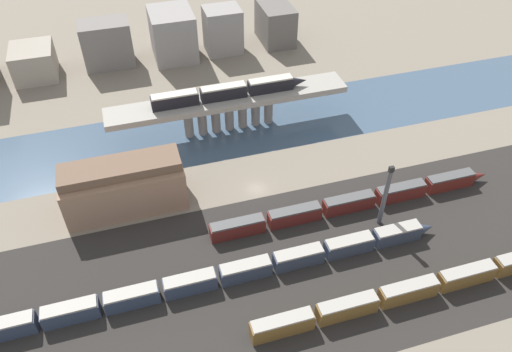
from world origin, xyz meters
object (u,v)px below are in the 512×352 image
(train_yard_near, at_px, (443,282))
(signal_tower, at_px, (385,196))
(train_yard_mid, at_px, (225,275))
(train_yard_far, at_px, (354,202))
(train_on_bridge, at_px, (230,91))
(warehouse_building, at_px, (124,186))

(train_yard_near, bearing_deg, signal_tower, 100.55)
(train_yard_mid, relative_size, train_yard_far, 1.35)
(train_on_bridge, xyz_separation_m, train_yard_mid, (-13.33, -46.94, -9.50))
(train_on_bridge, bearing_deg, signal_tower, -62.61)
(train_yard_near, bearing_deg, warehouse_building, 143.93)
(train_yard_mid, distance_m, train_yard_far, 33.41)
(train_yard_mid, bearing_deg, train_yard_near, -18.90)
(train_yard_mid, distance_m, signal_tower, 35.79)
(signal_tower, bearing_deg, train_yard_far, 120.92)
(train_yard_far, distance_m, warehouse_building, 49.56)
(train_on_bridge, bearing_deg, train_yard_mid, -105.86)
(train_on_bridge, relative_size, warehouse_building, 1.57)
(train_on_bridge, distance_m, signal_tower, 47.01)
(train_yard_far, bearing_deg, signal_tower, -59.08)
(train_on_bridge, distance_m, train_yard_near, 65.73)
(train_yard_far, bearing_deg, train_on_bridge, 116.84)
(train_yard_mid, height_order, train_yard_far, train_yard_far)
(train_yard_far, height_order, warehouse_building, warehouse_building)
(train_yard_mid, xyz_separation_m, warehouse_building, (-15.42, 26.03, 3.81))
(train_yard_mid, bearing_deg, train_yard_far, 18.93)
(train_yard_mid, bearing_deg, train_on_bridge, 74.14)
(train_on_bridge, relative_size, train_yard_far, 0.61)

